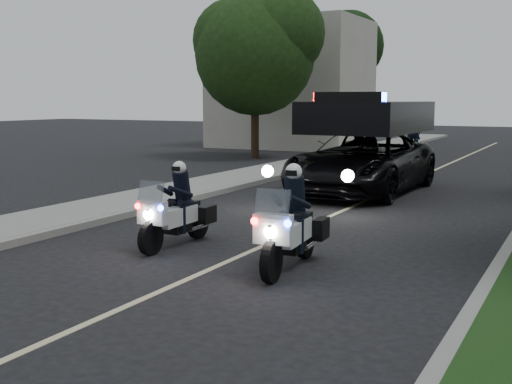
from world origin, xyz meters
TOP-DOWN VIEW (x-y plane):
  - ground at (0.00, 0.00)m, footprint 120.00×120.00m
  - curb_left at (-4.10, 10.00)m, footprint 0.20×60.00m
  - sidewalk_left at (-5.20, 10.00)m, footprint 2.00×60.00m
  - building_far at (-10.00, 26.00)m, footprint 8.00×6.00m
  - lane_marking at (0.00, 10.00)m, footprint 0.12×50.00m
  - police_moto_left at (-1.42, 2.04)m, footprint 0.66×1.86m
  - police_moto_right at (1.12, 1.53)m, footprint 0.88×2.05m
  - police_suv at (-0.59, 10.30)m, footprint 3.06×6.41m
  - bicycle at (-2.30, 23.11)m, footprint 0.76×1.68m
  - cyclist at (-2.30, 23.11)m, footprint 0.70×0.47m
  - tree_left_near at (-8.48, 18.68)m, footprint 6.94×6.94m
  - tree_left_far at (-9.42, 30.27)m, footprint 7.01×7.01m

SIDE VIEW (x-z plane):
  - ground at x=0.00m, z-range 0.00..0.00m
  - police_moto_left at x=-1.42m, z-range -0.79..0.79m
  - police_moto_right at x=1.12m, z-range -0.85..0.85m
  - police_suv at x=-0.59m, z-range -1.55..1.55m
  - bicycle at x=-2.30m, z-range -0.42..0.42m
  - cyclist at x=-2.30m, z-range -0.96..0.96m
  - tree_left_near at x=-8.48m, z-range -4.51..4.51m
  - tree_left_far at x=-9.42m, z-range -4.76..4.76m
  - lane_marking at x=0.00m, z-range 0.00..0.01m
  - curb_left at x=-4.10m, z-range 0.00..0.15m
  - sidewalk_left at x=-5.20m, z-range 0.00..0.16m
  - building_far at x=-10.00m, z-range 0.00..7.00m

